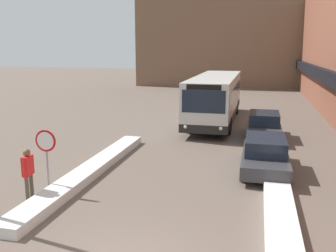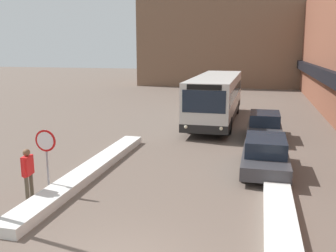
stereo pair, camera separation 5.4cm
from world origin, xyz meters
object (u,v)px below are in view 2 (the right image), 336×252
object	(u,v)px
parked_car_back	(264,126)
stop_sign	(46,147)
parked_car_front	(265,154)
city_bus	(216,97)
pedestrian	(28,169)

from	to	relation	value
parked_car_back	stop_sign	world-z (taller)	stop_sign
parked_car_front	stop_sign	world-z (taller)	stop_sign
parked_car_front	parked_car_back	bearing A→B (deg)	90.00
city_bus	parked_car_back	xyz separation A→B (m)	(3.18, -4.09, -0.98)
pedestrian	city_bus	bearing A→B (deg)	156.41
city_bus	pedestrian	size ratio (longest dim) A/B	6.67
city_bus	parked_car_front	world-z (taller)	city_bus
parked_car_front	pedestrian	bearing A→B (deg)	-147.34
parked_car_back	city_bus	bearing A→B (deg)	127.86
parked_car_front	pedestrian	size ratio (longest dim) A/B	2.49
city_bus	parked_car_front	distance (m)	10.50
city_bus	stop_sign	xyz separation A→B (m)	(-4.19, -14.14, -0.07)
city_bus	parked_car_front	xyz separation A→B (m)	(3.18, -9.95, -0.99)
parked_car_back	stop_sign	xyz separation A→B (m)	(-7.37, -10.05, 0.90)
parked_car_front	stop_sign	bearing A→B (deg)	-150.37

